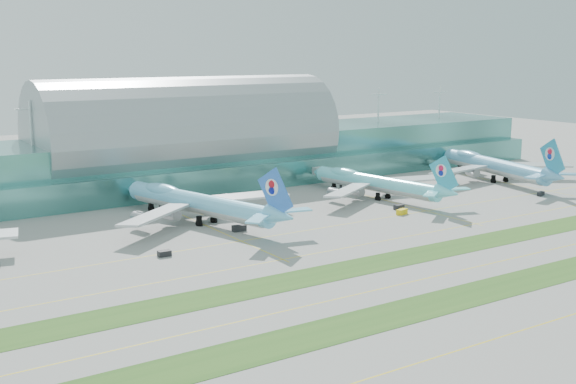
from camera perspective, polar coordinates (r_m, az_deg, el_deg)
ground at (r=189.13m, az=9.18°, el=-5.37°), size 700.00×700.00×0.00m
terminal at (r=292.32m, az=-7.94°, el=3.34°), size 340.00×69.10×36.00m
grass_strip_near at (r=170.50m, az=15.55°, el=-7.47°), size 420.00×12.00×0.08m
grass_strip_far at (r=190.53m, az=8.77°, el=-5.22°), size 420.00×12.00×0.08m
taxiline_a at (r=158.91m, az=21.01°, el=-9.21°), size 420.00×0.35×0.01m
taxiline_b at (r=179.51m, az=12.19°, el=-6.38°), size 420.00×0.35×0.01m
taxiline_c at (r=202.24m, az=5.75°, el=-4.19°), size 420.00×0.35×0.01m
taxiline_d at (r=219.21m, az=2.14°, el=-2.94°), size 420.00×0.35×0.01m
airliner_b at (r=228.53m, az=-7.22°, el=-0.77°), size 65.37×75.54×21.12m
airliner_c at (r=266.40m, az=6.88°, el=0.79°), size 60.31×69.03×19.03m
airliner_d at (r=311.86m, az=15.93°, el=2.09°), size 67.16×77.28×21.43m
gse_c at (r=193.20m, az=-9.74°, el=-4.80°), size 3.49×2.24×1.53m
gse_d at (r=216.88m, az=-3.89°, el=-2.86°), size 4.39×2.28×1.84m
gse_e at (r=241.51m, az=8.99°, el=-1.55°), size 4.51×3.12×1.72m
gse_f at (r=248.49m, az=8.75°, el=-1.19°), size 3.39×2.21×1.68m
gse_g at (r=285.15m, az=19.35°, el=-0.13°), size 3.99×2.63×1.45m
gse_h at (r=320.25m, az=19.38°, el=1.04°), size 4.08×2.74×1.40m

